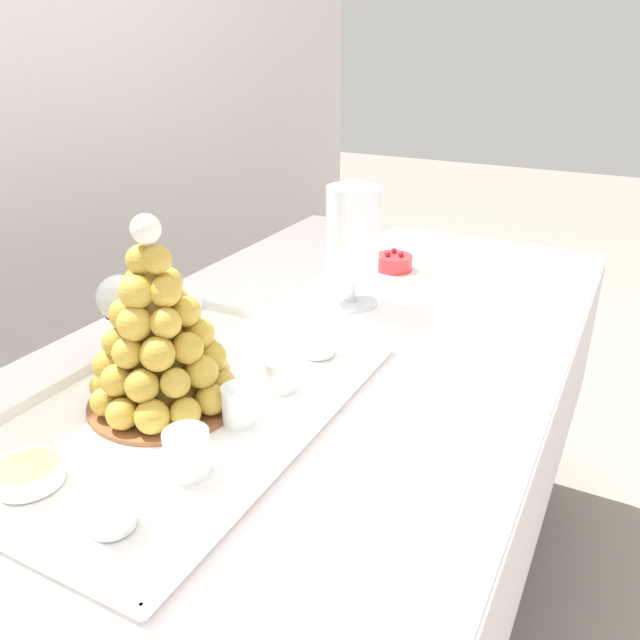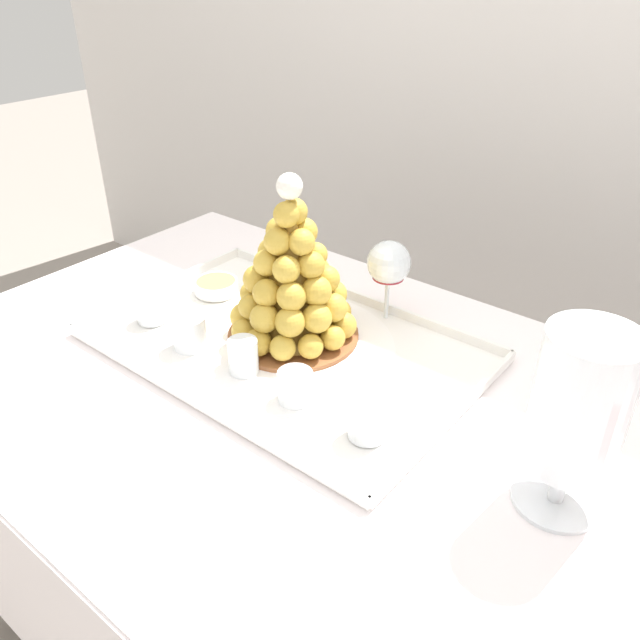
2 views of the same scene
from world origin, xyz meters
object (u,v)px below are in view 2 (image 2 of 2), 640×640
(creme_brulee_ramekin, at_px, (216,286))
(macaron_goblet, at_px, (580,406))
(dessert_cup_mid_right, at_px, (295,387))
(wine_glass, at_px, (389,266))
(dessert_cup_mid_left, at_px, (190,333))
(croquembouche, at_px, (292,280))
(dessert_cup_centre, at_px, (243,357))
(dessert_cup_right, at_px, (368,420))
(serving_tray, at_px, (285,346))
(dessert_cup_left, at_px, (151,310))

(creme_brulee_ramekin, height_order, macaron_goblet, macaron_goblet)
(dessert_cup_mid_right, distance_m, wine_glass, 0.31)
(dessert_cup_mid_left, bearing_deg, wine_glass, 55.17)
(croquembouche, height_order, dessert_cup_mid_left, croquembouche)
(croquembouche, distance_m, dessert_cup_centre, 0.16)
(wine_glass, bearing_deg, dessert_cup_right, -60.77)
(serving_tray, distance_m, creme_brulee_ramekin, 0.24)
(dessert_cup_right, bearing_deg, croquembouche, 152.38)
(dessert_cup_centre, relative_size, macaron_goblet, 0.23)
(creme_brulee_ramekin, bearing_deg, dessert_cup_left, -94.06)
(croquembouche, xyz_separation_m, macaron_goblet, (0.51, -0.08, 0.04))
(macaron_goblet, bearing_deg, dessert_cup_left, -176.68)
(macaron_goblet, bearing_deg, wine_glass, 150.15)
(dessert_cup_centre, height_order, dessert_cup_mid_right, dessert_cup_centre)
(dessert_cup_mid_left, distance_m, macaron_goblet, 0.64)
(macaron_goblet, bearing_deg, dessert_cup_centre, -174.12)
(dessert_cup_mid_left, height_order, wine_glass, wine_glass)
(dessert_cup_mid_left, distance_m, creme_brulee_ramekin, 0.20)
(croquembouche, distance_m, wine_glass, 0.19)
(wine_glass, bearing_deg, macaron_goblet, -29.85)
(dessert_cup_left, height_order, wine_glass, wine_glass)
(serving_tray, height_order, macaron_goblet, macaron_goblet)
(creme_brulee_ramekin, bearing_deg, wine_glass, 22.56)
(creme_brulee_ramekin, xyz_separation_m, macaron_goblet, (0.74, -0.11, 0.13))
(dessert_cup_mid_left, relative_size, dessert_cup_right, 1.02)
(serving_tray, height_order, creme_brulee_ramekin, creme_brulee_ramekin)
(dessert_cup_mid_left, bearing_deg, creme_brulee_ramekin, 124.13)
(serving_tray, height_order, dessert_cup_right, dessert_cup_right)
(dessert_cup_centre, xyz_separation_m, creme_brulee_ramekin, (-0.24, 0.16, -0.01))
(croquembouche, height_order, dessert_cup_centre, croquembouche)
(creme_brulee_ramekin, bearing_deg, dessert_cup_right, -18.47)
(dessert_cup_centre, distance_m, creme_brulee_ramekin, 0.29)
(dessert_cup_left, height_order, creme_brulee_ramekin, dessert_cup_left)
(dessert_cup_mid_right, bearing_deg, dessert_cup_mid_left, -179.67)
(dessert_cup_left, distance_m, dessert_cup_centre, 0.25)
(dessert_cup_mid_left, bearing_deg, dessert_cup_right, 0.55)
(dessert_cup_left, bearing_deg, dessert_cup_mid_right, -1.93)
(serving_tray, relative_size, macaron_goblet, 2.64)
(macaron_goblet, bearing_deg, creme_brulee_ramekin, 171.67)
(serving_tray, bearing_deg, macaron_goblet, -5.52)
(croquembouche, bearing_deg, wine_glass, 60.70)
(serving_tray, xyz_separation_m, dessert_cup_left, (-0.25, -0.09, 0.02))
(dessert_cup_mid_right, height_order, macaron_goblet, macaron_goblet)
(dessert_cup_mid_left, xyz_separation_m, dessert_cup_centre, (0.12, 0.01, -0.00))
(dessert_cup_right, height_order, macaron_goblet, macaron_goblet)
(wine_glass, bearing_deg, croquembouche, -119.30)
(dessert_cup_centre, bearing_deg, wine_glass, 74.19)
(dessert_cup_left, relative_size, wine_glass, 0.34)
(dessert_cup_right, bearing_deg, creme_brulee_ramekin, 161.53)
(dessert_cup_mid_left, height_order, macaron_goblet, macaron_goblet)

